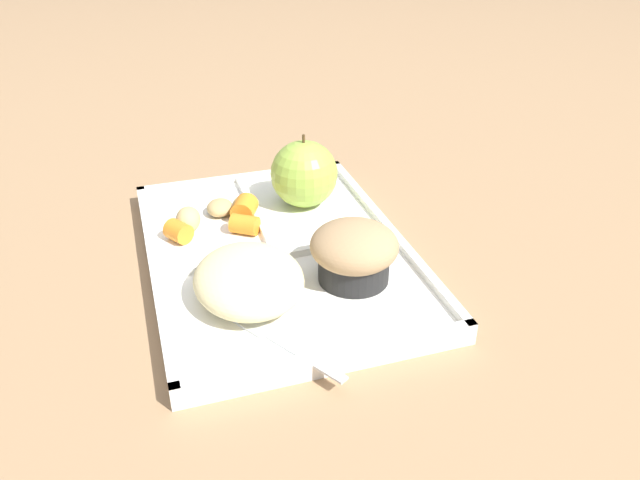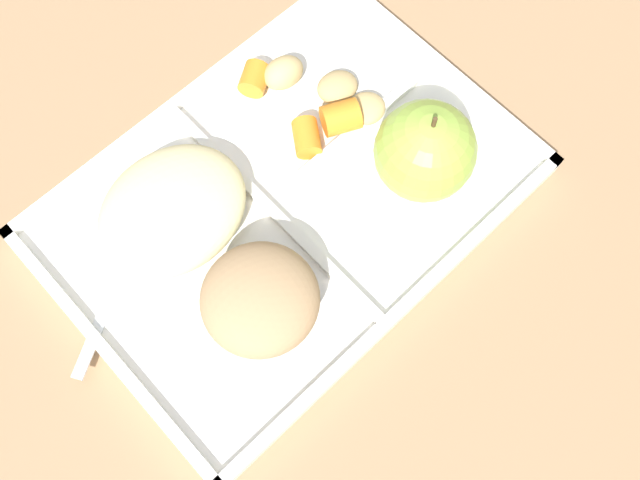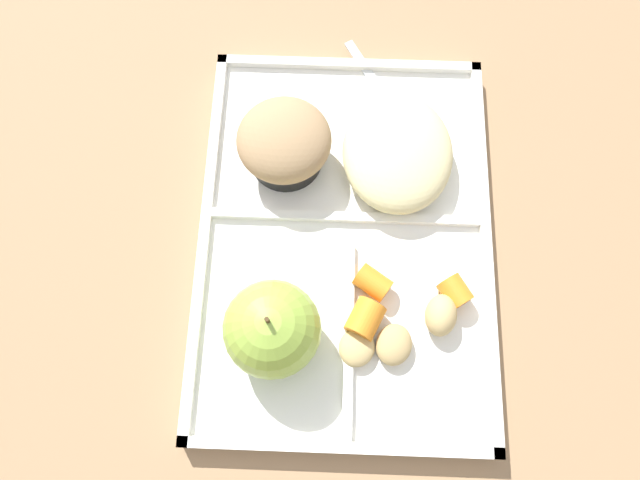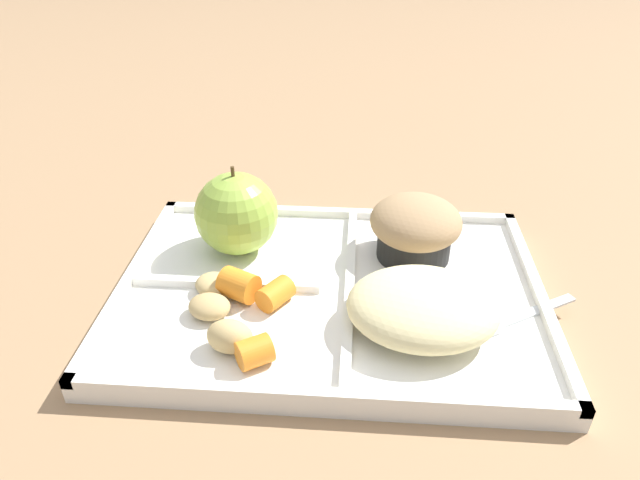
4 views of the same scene
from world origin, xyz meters
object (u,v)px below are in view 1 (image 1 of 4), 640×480
(green_apple, at_px, (304,174))
(bran_muffin, at_px, (354,252))
(plastic_fork, at_px, (276,339))
(lunch_tray, at_px, (277,255))

(green_apple, relative_size, bran_muffin, 1.03)
(plastic_fork, bearing_deg, green_apple, 157.91)
(bran_muffin, height_order, plastic_fork, bran_muffin)
(bran_muffin, bearing_deg, plastic_fork, -54.92)
(bran_muffin, xyz_separation_m, plastic_fork, (0.07, -0.10, -0.03))
(lunch_tray, bearing_deg, green_apple, 148.01)
(lunch_tray, bearing_deg, bran_muffin, 37.04)
(green_apple, height_order, bran_muffin, green_apple)
(green_apple, distance_m, plastic_fork, 0.27)
(lunch_tray, xyz_separation_m, plastic_fork, (0.15, -0.04, 0.01))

